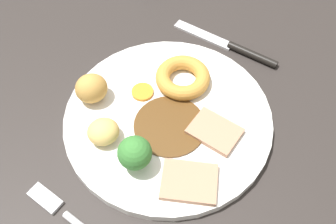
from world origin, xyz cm
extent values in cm
cube|color=#2B2623|center=(0.00, 0.00, 1.80)|extent=(120.00, 84.00, 3.60)
cylinder|color=white|center=(-3.60, -2.06, 4.30)|extent=(29.24, 29.24, 1.40)
cylinder|color=#563819|center=(-4.92, -3.14, 5.15)|extent=(9.98, 9.98, 0.30)
cube|color=tan|center=(-10.97, -9.54, 5.40)|extent=(7.74, 8.53, 0.80)
cube|color=tan|center=(-2.74, -8.91, 5.40)|extent=(5.36, 6.93, 0.80)
torus|color=#C68938|center=(2.78, -0.78, 6.08)|extent=(8.06, 8.06, 2.15)
ellipsoid|color=#BC8C42|center=(-6.32, 8.87, 7.10)|extent=(6.17, 6.06, 4.21)
ellipsoid|color=#D8B260|center=(-11.00, 3.46, 6.52)|extent=(5.85, 5.85, 3.03)
cylinder|color=orange|center=(-1.99, 3.24, 5.22)|extent=(3.19, 3.19, 0.45)
cylinder|color=#8CB766|center=(-12.09, -2.36, 5.66)|extent=(1.41, 1.41, 1.32)
sphere|color=#387A33|center=(-12.09, -2.36, 7.84)|extent=(4.36, 4.36, 4.36)
cube|color=silver|center=(-21.57, 5.11, 3.90)|extent=(2.39, 4.66, 0.60)
cylinder|color=black|center=(14.06, -7.23, 4.20)|extent=(1.45, 8.53, 1.20)
cube|color=silver|center=(14.32, 1.77, 3.80)|extent=(2.01, 10.55, 0.40)
camera|label=1|loc=(-29.86, -17.80, 49.94)|focal=41.51mm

